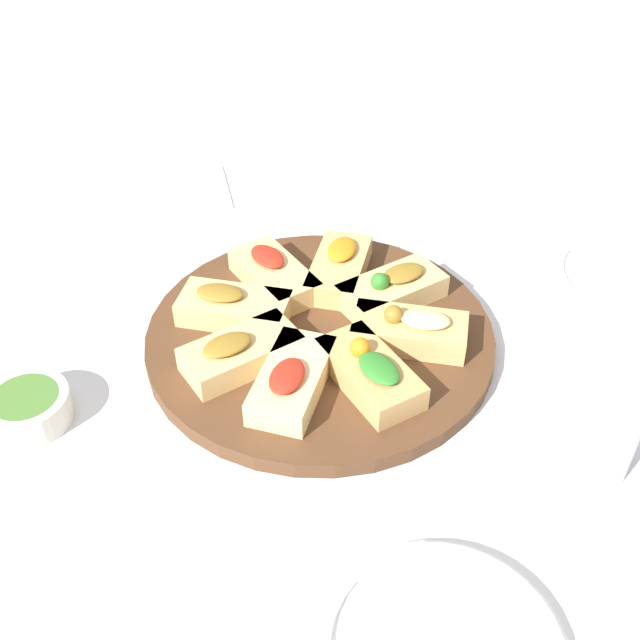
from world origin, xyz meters
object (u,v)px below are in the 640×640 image
object	(u,v)px
dipping_bowl	(28,407)
water_glass	(597,423)
napkin_stack	(191,190)
serving_board	(320,336)

from	to	relation	value
dipping_bowl	water_glass	bearing A→B (deg)	80.26
water_glass	napkin_stack	world-z (taller)	water_glass
water_glass	napkin_stack	size ratio (longest dim) A/B	0.83
water_glass	napkin_stack	xyz separation A→B (m)	(-0.53, -0.39, -0.05)
napkin_stack	water_glass	bearing A→B (deg)	36.80
serving_board	napkin_stack	size ratio (longest dim) A/B	3.02
water_glass	serving_board	bearing A→B (deg)	-128.38
serving_board	napkin_stack	bearing A→B (deg)	-154.70
napkin_stack	dipping_bowl	bearing A→B (deg)	-16.22
serving_board	dipping_bowl	size ratio (longest dim) A/B	4.57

